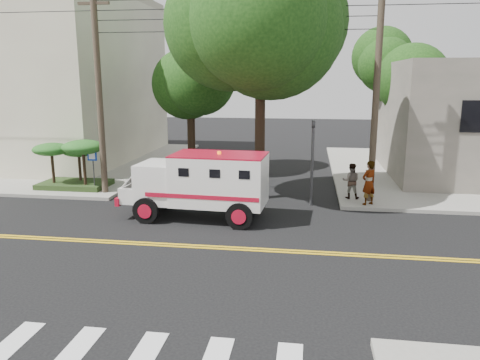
# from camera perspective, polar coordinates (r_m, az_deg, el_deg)

# --- Properties ---
(ground) EXTENTS (100.00, 100.00, 0.00)m
(ground) POSITION_cam_1_polar(r_m,az_deg,el_deg) (15.23, -5.97, -8.04)
(ground) COLOR black
(ground) RESTS_ON ground
(sidewalk_nw) EXTENTS (17.00, 17.00, 0.15)m
(sidewalk_nw) POSITION_cam_1_polar(r_m,az_deg,el_deg) (32.67, -23.35, 2.10)
(sidewalk_nw) COLOR gray
(sidewalk_nw) RESTS_ON ground
(building_left) EXTENTS (16.00, 14.00, 10.00)m
(building_left) POSITION_cam_1_polar(r_m,az_deg,el_deg) (34.60, -25.63, 10.88)
(building_left) COLOR #C0B69D
(building_left) RESTS_ON sidewalk_nw
(utility_pole_left) EXTENTS (0.28, 0.28, 9.00)m
(utility_pole_left) POSITION_cam_1_polar(r_m,az_deg,el_deg) (21.89, -16.78, 9.74)
(utility_pole_left) COLOR #382D23
(utility_pole_left) RESTS_ON ground
(utility_pole_right) EXTENTS (0.28, 0.28, 9.00)m
(utility_pole_right) POSITION_cam_1_polar(r_m,az_deg,el_deg) (20.22, 16.24, 9.60)
(utility_pole_right) COLOR #382D23
(utility_pole_right) RESTS_ON ground
(tree_main) EXTENTS (6.08, 5.70, 9.85)m
(tree_main) POSITION_cam_1_polar(r_m,az_deg,el_deg) (20.20, 3.76, 17.72)
(tree_main) COLOR black
(tree_main) RESTS_ON ground
(tree_left) EXTENTS (4.48, 4.20, 7.70)m
(tree_left) POSITION_cam_1_polar(r_m,az_deg,el_deg) (26.38, -5.55, 13.20)
(tree_left) COLOR black
(tree_left) RESTS_ON ground
(tree_right) EXTENTS (4.80, 4.50, 8.20)m
(tree_right) POSITION_cam_1_polar(r_m,az_deg,el_deg) (30.06, 18.94, 13.19)
(tree_right) COLOR black
(tree_right) RESTS_ON ground
(traffic_signal) EXTENTS (0.15, 0.18, 3.60)m
(traffic_signal) POSITION_cam_1_polar(r_m,az_deg,el_deg) (19.66, 8.83, 3.21)
(traffic_signal) COLOR #3F3F42
(traffic_signal) RESTS_ON ground
(accessibility_sign) EXTENTS (0.45, 0.10, 2.02)m
(accessibility_sign) POSITION_cam_1_polar(r_m,az_deg,el_deg) (22.63, -17.48, 1.76)
(accessibility_sign) COLOR #3F3F42
(accessibility_sign) RESTS_ON ground
(palm_planter) EXTENTS (3.52, 2.63, 2.36)m
(palm_planter) POSITION_cam_1_polar(r_m,az_deg,el_deg) (23.54, -19.77, 2.68)
(palm_planter) COLOR #1E3314
(palm_planter) RESTS_ON sidewalk_nw
(armored_truck) EXTENTS (5.67, 2.52, 2.53)m
(armored_truck) POSITION_cam_1_polar(r_m,az_deg,el_deg) (17.77, -4.77, -0.22)
(armored_truck) COLOR silver
(armored_truck) RESTS_ON ground
(pedestrian_a) EXTENTS (0.81, 0.76, 1.85)m
(pedestrian_a) POSITION_cam_1_polar(r_m,az_deg,el_deg) (19.93, 15.43, -0.34)
(pedestrian_a) COLOR gray
(pedestrian_a) RESTS_ON sidewalk_ne
(pedestrian_b) EXTENTS (0.79, 0.64, 1.55)m
(pedestrian_b) POSITION_cam_1_polar(r_m,az_deg,el_deg) (20.86, 13.38, -0.10)
(pedestrian_b) COLOR gray
(pedestrian_b) RESTS_ON sidewalk_ne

